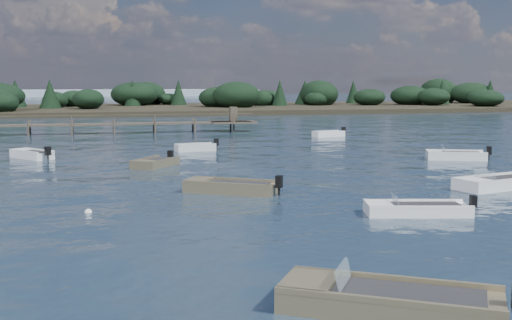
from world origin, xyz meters
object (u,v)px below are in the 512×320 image
object	(u,v)px
dinghy_near_olive	(389,305)
dinghy_mid_white_a	(417,211)
dinghy_mid_white_b	(499,185)
dinghy_extra_a	(456,157)
dinghy_mid_grey	(231,189)
tender_far_white	(195,149)
dinghy_extra_b	(155,164)
tender_far_grey_b	(328,135)
tender_far_grey	(32,156)

from	to	relation	value
dinghy_near_olive	dinghy_mid_white_a	xyz separation A→B (m)	(6.08, 10.21, -0.04)
dinghy_mid_white_a	dinghy_mid_white_b	size ratio (longest dim) A/B	0.86
dinghy_extra_a	dinghy_near_olive	bearing A→B (deg)	-123.61
dinghy_mid_white_a	dinghy_mid_white_b	bearing A→B (deg)	34.46
dinghy_mid_grey	dinghy_mid_white_b	xyz separation A→B (m)	(13.70, -2.03, 0.00)
tender_far_white	dinghy_mid_white_b	xyz separation A→B (m)	(12.61, -21.51, 0.00)
tender_far_white	dinghy_near_olive	distance (m)	36.71
tender_far_white	dinghy_extra_b	world-z (taller)	tender_far_white
dinghy_mid_grey	tender_far_grey_b	world-z (taller)	dinghy_mid_grey
dinghy_near_olive	dinghy_mid_white_a	world-z (taller)	dinghy_near_olive
dinghy_near_olive	dinghy_mid_white_b	world-z (taller)	dinghy_near_olive
dinghy_near_olive	dinghy_mid_white_a	bearing A→B (deg)	59.21
dinghy_near_olive	tender_far_grey_b	distance (m)	49.13
dinghy_mid_grey	dinghy_extra_b	xyz separation A→B (m)	(-2.81, 10.78, -0.02)
dinghy_near_olive	tender_far_grey_b	bearing A→B (deg)	71.54
dinghy_near_olive	dinghy_mid_white_b	xyz separation A→B (m)	(13.35, 15.20, -0.01)
tender_far_white	dinghy_mid_white_a	xyz separation A→B (m)	(5.34, -26.49, -0.03)
dinghy_extra_b	dinghy_extra_a	distance (m)	21.00
dinghy_mid_grey	dinghy_near_olive	distance (m)	17.23
dinghy_mid_grey	dinghy_near_olive	xyz separation A→B (m)	(0.35, -17.22, 0.01)
tender_far_grey	dinghy_mid_white_b	bearing A→B (deg)	-38.00
dinghy_extra_a	tender_far_grey_b	bearing A→B (deg)	96.50
dinghy_mid_grey	tender_far_grey_b	distance (m)	33.41
dinghy_mid_grey	dinghy_extra_a	xyz separation A→B (m)	(18.16, 9.57, 0.00)
dinghy_extra_b	dinghy_mid_grey	bearing A→B (deg)	-75.41
dinghy_mid_white_a	tender_far_grey_b	world-z (taller)	tender_far_grey_b
dinghy_mid_white_a	dinghy_mid_white_b	world-z (taller)	dinghy_mid_white_b
dinghy_mid_white_a	dinghy_mid_white_b	xyz separation A→B (m)	(7.26, 4.99, 0.03)
dinghy_extra_a	dinghy_near_olive	world-z (taller)	dinghy_near_olive
dinghy_extra_b	dinghy_mid_white_a	distance (m)	20.05
dinghy_extra_a	dinghy_mid_white_b	xyz separation A→B (m)	(-4.46, -11.60, 0.00)
dinghy_extra_a	dinghy_extra_b	bearing A→B (deg)	176.70
tender_far_white	dinghy_mid_grey	bearing A→B (deg)	-93.20
dinghy_extra_b	tender_far_grey_b	bearing A→B (deg)	44.82
dinghy_extra_b	dinghy_mid_white_b	distance (m)	20.89
dinghy_mid_grey	dinghy_near_olive	world-z (taller)	dinghy_near_olive
tender_far_white	dinghy_mid_white_b	size ratio (longest dim) A/B	0.66
dinghy_extra_b	dinghy_mid_white_b	size ratio (longest dim) A/B	0.72
dinghy_extra_a	dinghy_near_olive	xyz separation A→B (m)	(-17.81, -26.80, 0.01)
tender_far_grey	tender_far_grey_b	xyz separation A→B (m)	(26.92, 12.10, -0.01)
dinghy_extra_b	dinghy_mid_white_a	xyz separation A→B (m)	(9.24, -17.79, -0.01)
dinghy_mid_white_b	tender_far_white	bearing A→B (deg)	120.38
dinghy_mid_grey	tender_far_grey	size ratio (longest dim) A/B	1.29
tender_far_white	dinghy_extra_a	bearing A→B (deg)	-30.13
dinghy_near_olive	tender_far_grey_b	world-z (taller)	dinghy_near_olive
dinghy_extra_a	dinghy_mid_white_b	world-z (taller)	dinghy_mid_white_b
dinghy_near_olive	dinghy_mid_grey	bearing A→B (deg)	91.16
dinghy_extra_b	tender_far_grey	bearing A→B (deg)	141.63
dinghy_near_olive	dinghy_mid_white_b	bearing A→B (deg)	48.71
dinghy_mid_white_a	dinghy_extra_a	bearing A→B (deg)	54.73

